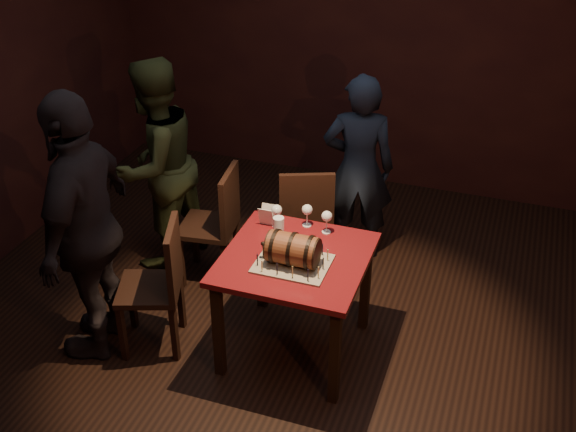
{
  "coord_description": "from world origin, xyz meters",
  "views": [
    {
      "loc": [
        1.28,
        -3.65,
        3.28
      ],
      "look_at": [
        -0.0,
        0.05,
        0.95
      ],
      "focal_mm": 45.0,
      "sensor_mm": 36.0,
      "label": 1
    }
  ],
  "objects_px": {
    "wine_glass_left": "(277,211)",
    "chair_left_front": "(160,280)",
    "pub_table": "(295,271)",
    "wine_glass_mid": "(307,211)",
    "chair_back": "(306,217)",
    "wine_glass_right": "(327,217)",
    "barrel_cake": "(293,249)",
    "person_left_front": "(86,228)",
    "pint_of_ale": "(279,228)",
    "person_left_rear": "(156,165)",
    "person_back": "(358,168)",
    "chair_left_rear": "(218,220)"
  },
  "relations": [
    {
      "from": "wine_glass_right",
      "to": "wine_glass_mid",
      "type": "bearing_deg",
      "value": 165.41
    },
    {
      "from": "chair_left_front",
      "to": "pint_of_ale",
      "type": "bearing_deg",
      "value": 30.96
    },
    {
      "from": "pint_of_ale",
      "to": "chair_left_rear",
      "type": "relative_size",
      "value": 0.16
    },
    {
      "from": "pub_table",
      "to": "wine_glass_mid",
      "type": "relative_size",
      "value": 5.59
    },
    {
      "from": "wine_glass_left",
      "to": "chair_left_front",
      "type": "height_order",
      "value": "chair_left_front"
    },
    {
      "from": "barrel_cake",
      "to": "pub_table",
      "type": "bearing_deg",
      "value": 97.89
    },
    {
      "from": "pint_of_ale",
      "to": "chair_left_rear",
      "type": "height_order",
      "value": "chair_left_rear"
    },
    {
      "from": "chair_back",
      "to": "chair_left_front",
      "type": "relative_size",
      "value": 1.0
    },
    {
      "from": "pub_table",
      "to": "person_back",
      "type": "xyz_separation_m",
      "value": [
        0.07,
        1.29,
        0.12
      ]
    },
    {
      "from": "pub_table",
      "to": "person_left_rear",
      "type": "distance_m",
      "value": 1.55
    },
    {
      "from": "person_left_front",
      "to": "pint_of_ale",
      "type": "bearing_deg",
      "value": 108.0
    },
    {
      "from": "pint_of_ale",
      "to": "person_left_rear",
      "type": "xyz_separation_m",
      "value": [
        -1.19,
        0.54,
        0.0
      ]
    },
    {
      "from": "pub_table",
      "to": "person_left_rear",
      "type": "relative_size",
      "value": 0.54
    },
    {
      "from": "chair_back",
      "to": "wine_glass_right",
      "type": "bearing_deg",
      "value": -59.04
    },
    {
      "from": "barrel_cake",
      "to": "person_back",
      "type": "xyz_separation_m",
      "value": [
        0.06,
        1.38,
        -0.1
      ]
    },
    {
      "from": "wine_glass_mid",
      "to": "chair_left_rear",
      "type": "height_order",
      "value": "chair_left_rear"
    },
    {
      "from": "pint_of_ale",
      "to": "chair_left_front",
      "type": "height_order",
      "value": "chair_left_front"
    },
    {
      "from": "person_back",
      "to": "person_left_rear",
      "type": "height_order",
      "value": "person_left_rear"
    },
    {
      "from": "barrel_cake",
      "to": "wine_glass_right",
      "type": "distance_m",
      "value": 0.44
    },
    {
      "from": "wine_glass_mid",
      "to": "pint_of_ale",
      "type": "height_order",
      "value": "wine_glass_mid"
    },
    {
      "from": "barrel_cake",
      "to": "person_left_front",
      "type": "xyz_separation_m",
      "value": [
        -1.27,
        -0.27,
        0.05
      ]
    },
    {
      "from": "wine_glass_left",
      "to": "chair_left_rear",
      "type": "bearing_deg",
      "value": 153.28
    },
    {
      "from": "chair_left_front",
      "to": "person_back",
      "type": "relative_size",
      "value": 0.61
    },
    {
      "from": "pint_of_ale",
      "to": "chair_left_front",
      "type": "distance_m",
      "value": 0.84
    },
    {
      "from": "wine_glass_right",
      "to": "person_left_rear",
      "type": "relative_size",
      "value": 0.1
    },
    {
      "from": "wine_glass_mid",
      "to": "person_left_rear",
      "type": "bearing_deg",
      "value": 165.35
    },
    {
      "from": "wine_glass_right",
      "to": "chair_left_front",
      "type": "bearing_deg",
      "value": -149.22
    },
    {
      "from": "pub_table",
      "to": "person_left_front",
      "type": "relative_size",
      "value": 0.49
    },
    {
      "from": "barrel_cake",
      "to": "chair_left_rear",
      "type": "distance_m",
      "value": 1.12
    },
    {
      "from": "barrel_cake",
      "to": "pint_of_ale",
      "type": "distance_m",
      "value": 0.33
    },
    {
      "from": "pint_of_ale",
      "to": "person_left_rear",
      "type": "relative_size",
      "value": 0.09
    },
    {
      "from": "chair_back",
      "to": "person_left_rear",
      "type": "bearing_deg",
      "value": -173.45
    },
    {
      "from": "barrel_cake",
      "to": "person_left_rear",
      "type": "xyz_separation_m",
      "value": [
        -1.37,
        0.81,
        -0.04
      ]
    },
    {
      "from": "pint_of_ale",
      "to": "chair_left_front",
      "type": "xyz_separation_m",
      "value": [
        -0.67,
        -0.4,
        -0.3
      ]
    },
    {
      "from": "barrel_cake",
      "to": "person_left_front",
      "type": "relative_size",
      "value": 0.2
    },
    {
      "from": "pub_table",
      "to": "person_back",
      "type": "height_order",
      "value": "person_back"
    },
    {
      "from": "barrel_cake",
      "to": "wine_glass_left",
      "type": "relative_size",
      "value": 2.28
    },
    {
      "from": "wine_glass_right",
      "to": "person_left_rear",
      "type": "bearing_deg",
      "value": 165.35
    },
    {
      "from": "wine_glass_mid",
      "to": "wine_glass_right",
      "type": "xyz_separation_m",
      "value": [
        0.15,
        -0.04,
        0.0
      ]
    },
    {
      "from": "chair_back",
      "to": "person_back",
      "type": "height_order",
      "value": "person_back"
    },
    {
      "from": "wine_glass_right",
      "to": "person_left_front",
      "type": "relative_size",
      "value": 0.09
    },
    {
      "from": "pub_table",
      "to": "chair_back",
      "type": "height_order",
      "value": "chair_back"
    },
    {
      "from": "pint_of_ale",
      "to": "person_left_rear",
      "type": "bearing_deg",
      "value": 155.34
    },
    {
      "from": "pub_table",
      "to": "wine_glass_mid",
      "type": "height_order",
      "value": "wine_glass_mid"
    },
    {
      "from": "wine_glass_left",
      "to": "chair_back",
      "type": "distance_m",
      "value": 0.65
    },
    {
      "from": "wine_glass_right",
      "to": "pint_of_ale",
      "type": "bearing_deg",
      "value": -149.68
    },
    {
      "from": "barrel_cake",
      "to": "wine_glass_right",
      "type": "relative_size",
      "value": 2.28
    },
    {
      "from": "pub_table",
      "to": "wine_glass_left",
      "type": "xyz_separation_m",
      "value": [
        -0.24,
        0.31,
        0.23
      ]
    },
    {
      "from": "wine_glass_right",
      "to": "person_back",
      "type": "relative_size",
      "value": 0.11
    },
    {
      "from": "person_left_rear",
      "to": "pint_of_ale",
      "type": "bearing_deg",
      "value": 82.78
    }
  ]
}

